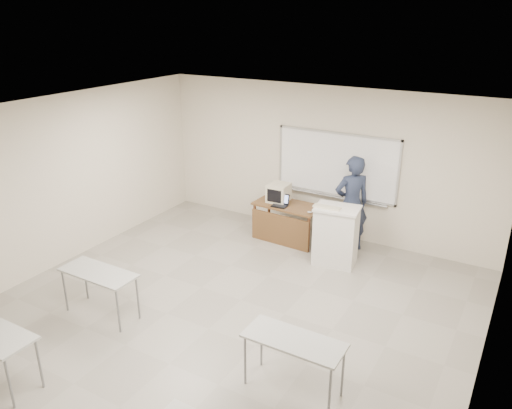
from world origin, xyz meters
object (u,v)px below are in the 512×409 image
Objects in this scene: podium at (336,235)px; laptop at (281,203)px; crt_monitor at (279,193)px; mouse at (309,212)px; keyboard at (327,207)px; instructor_desk at (285,217)px; presenter at (351,204)px; whiteboard at (336,165)px.

podium is 3.70× the size of laptop.
mouse is at bearing -21.32° from crt_monitor.
keyboard is at bearing -149.27° from podium.
instructor_desk is at bearing 155.26° from podium.
keyboard reaches higher than podium.
keyboard is 0.26× the size of presenter.
instructor_desk is 15.00× the size of mouse.
laptop is 1.36m from presenter.
laptop reaches higher than instructor_desk.
crt_monitor is (-1.45, 0.54, 0.38)m from podium.
mouse is 0.18× the size of keyboard.
keyboard is at bearing -74.49° from whiteboard.
whiteboard is at bearing 50.82° from instructor_desk.
podium is at bearing -14.02° from instructor_desk.
laptop is (-0.80, -0.80, -0.68)m from whiteboard.
laptop is at bearing -28.47° from presenter.
whiteboard reaches higher than crt_monitor.
keyboard reaches higher than laptop.
podium is 12.23× the size of mouse.
instructor_desk is 1.29m from keyboard.
whiteboard is 2.28× the size of podium.
podium is at bearing -18.22° from laptop.
mouse is at bearing 149.30° from podium.
podium is at bearing 45.75° from presenter.
keyboard reaches higher than mouse.
instructor_desk is at bearing 6.47° from laptop.
whiteboard reaches higher than podium.
laptop is 1.28m from keyboard.
crt_monitor reaches higher than laptop.
crt_monitor is at bearing 123.75° from laptop.
presenter is at bearing 17.77° from instructor_desk.
podium reaches higher than mouse.
podium is (1.20, -0.36, 0.02)m from instructor_desk.
presenter is at bearing 75.73° from keyboard.
instructor_desk is at bearing 152.53° from keyboard.
presenter reaches higher than laptop.
crt_monitor is at bearing 151.52° from podium.
crt_monitor is at bearing 146.88° from instructor_desk.
presenter reaches higher than instructor_desk.
instructor_desk is 1.25m from podium.
instructor_desk is at bearing -131.97° from whiteboard.
laptop is 0.16× the size of presenter.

